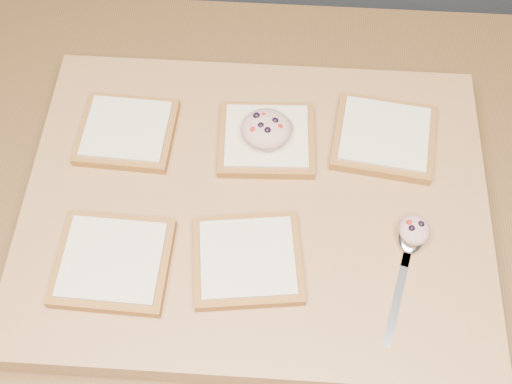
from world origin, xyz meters
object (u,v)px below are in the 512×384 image
(bread_far_center, at_px, (267,139))
(tuna_salad_dollop, at_px, (266,129))
(cutting_board, at_px, (256,208))
(spoon, at_px, (409,245))

(bread_far_center, height_order, tuna_salad_dollop, tuna_salad_dollop)
(cutting_board, xyz_separation_m, spoon, (0.18, -0.05, 0.03))
(bread_far_center, bearing_deg, cutting_board, -95.51)
(spoon, bearing_deg, bread_far_center, 141.98)
(tuna_salad_dollop, distance_m, spoon, 0.21)
(bread_far_center, xyz_separation_m, spoon, (0.17, -0.13, -0.00))
(cutting_board, distance_m, tuna_salad_dollop, 0.10)
(cutting_board, bearing_deg, tuna_salad_dollop, 84.98)
(cutting_board, height_order, tuna_salad_dollop, tuna_salad_dollop)
(tuna_salad_dollop, bearing_deg, spoon, -37.71)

